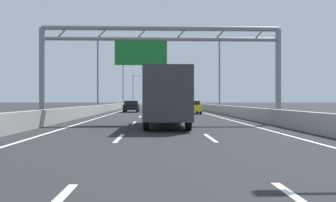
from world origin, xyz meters
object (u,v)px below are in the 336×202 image
object	(u,v)px
streetlamp_right_mid	(218,70)
streetlamp_left_far	(124,83)
streetlamp_right_distant	(181,88)
blue_car	(158,103)
streetlamp_right_far	(191,83)
red_car	(172,103)
green_car	(167,102)
streetlamp_left_distant	(134,88)
box_truck	(166,96)
black_car	(131,106)
streetlamp_left_mid	(100,69)
white_car	(180,105)
silver_car	(172,103)
yellow_car	(192,107)
sign_gantry	(159,49)

from	to	relation	value
streetlamp_right_mid	streetlamp_left_far	distance (m)	36.25
streetlamp_right_distant	blue_car	distance (m)	8.96
streetlamp_right_far	red_car	xyz separation A→B (m)	(-3.89, 6.66, -4.65)
streetlamp_left_far	red_car	world-z (taller)	streetlamp_left_far
red_car	green_car	xyz separation A→B (m)	(-0.12, 42.24, 0.03)
streetlamp_left_distant	box_truck	bearing A→B (deg)	-85.14
streetlamp_right_mid	red_car	world-z (taller)	streetlamp_right_mid
black_car	green_car	bearing A→B (deg)	85.13
streetlamp_left_mid	box_truck	size ratio (longest dim) A/B	1.18
green_car	white_car	world-z (taller)	white_car
streetlamp_left_mid	blue_car	bearing A→B (deg)	83.22
silver_car	box_truck	xyz separation A→B (m)	(-3.58, -70.06, 0.94)
streetlamp_left_distant	streetlamp_right_distant	size ratio (longest dim) A/B	1.00
blue_car	red_car	world-z (taller)	blue_car
blue_car	white_car	bearing A→B (deg)	-86.20
red_car	black_car	xyz separation A→B (m)	(-7.07, -39.44, -0.01)
black_car	silver_car	bearing A→B (deg)	80.91
yellow_car	box_truck	bearing A→B (deg)	-100.31
streetlamp_right_far	streetlamp_left_mid	bearing A→B (deg)	-114.32
streetlamp_right_mid	blue_car	size ratio (longest dim) A/B	2.02
silver_car	black_car	size ratio (longest dim) A/B	1.02
streetlamp_left_distant	silver_car	bearing A→B (deg)	-60.94
streetlamp_right_far	streetlamp_right_mid	bearing A→B (deg)	-90.00
silver_car	black_car	bearing A→B (deg)	-99.09
sign_gantry	streetlamp_left_far	xyz separation A→B (m)	(-7.29, 54.25, 0.57)
streetlamp_right_distant	yellow_car	distance (m)	71.29
streetlamp_left_distant	red_car	xyz separation A→B (m)	(11.04, -26.37, -4.65)
streetlamp_right_far	box_truck	bearing A→B (deg)	-97.22
silver_car	blue_car	bearing A→B (deg)	101.48
streetlamp_left_distant	box_truck	size ratio (longest dim) A/B	1.18
streetlamp_right_mid	green_car	xyz separation A→B (m)	(-4.01, 81.93, -4.62)
yellow_car	silver_car	bearing A→B (deg)	89.92
streetlamp_right_distant	yellow_car	world-z (taller)	streetlamp_right_distant
streetlamp_right_distant	streetlamp_left_far	bearing A→B (deg)	-114.32
red_car	box_truck	size ratio (longest dim) A/B	0.55
green_car	black_car	distance (m)	81.97
streetlamp_left_mid	streetlamp_right_far	xyz separation A→B (m)	(14.93, 33.03, 0.00)
red_car	streetlamp_left_distant	bearing A→B (deg)	112.71
streetlamp_left_far	blue_car	xyz separation A→B (m)	(7.59, 30.84, -4.65)
streetlamp_right_far	red_car	size ratio (longest dim) A/B	2.15
streetlamp_left_mid	streetlamp_left_distant	bearing A→B (deg)	90.00
streetlamp_left_far	silver_car	world-z (taller)	streetlamp_left_far
streetlamp_left_far	streetlamp_left_mid	bearing A→B (deg)	-90.00
streetlamp_left_mid	white_car	world-z (taller)	streetlamp_left_mid
streetlamp_left_far	streetlamp_right_far	distance (m)	14.93
streetlamp_left_mid	streetlamp_right_distant	distance (m)	67.73
blue_car	white_car	distance (m)	51.28
black_car	sign_gantry	bearing A→B (deg)	-81.21
red_car	yellow_car	size ratio (longest dim) A/B	1.07
sign_gantry	blue_car	world-z (taller)	sign_gantry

